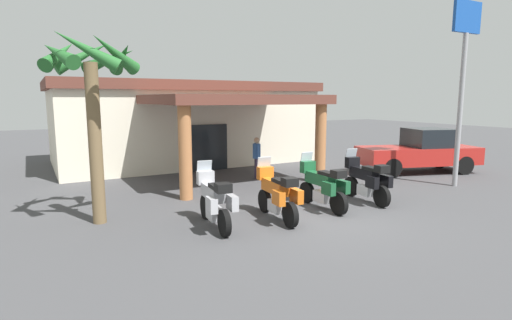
{
  "coord_description": "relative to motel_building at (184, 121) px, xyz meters",
  "views": [
    {
      "loc": [
        -6.66,
        -8.6,
        3.24
      ],
      "look_at": [
        -0.34,
        3.17,
        1.2
      ],
      "focal_mm": 28.11,
      "sensor_mm": 36.0,
      "label": 1
    }
  ],
  "objects": [
    {
      "name": "motorcycle_orange",
      "position": [
        -1.11,
        -11.16,
        -1.39
      ],
      "size": [
        0.73,
        2.21,
        1.61
      ],
      "rotation": [
        0.0,
        0.0,
        1.49
      ],
      "color": "black",
      "rests_on": "ground_plane"
    },
    {
      "name": "palm_tree_roadside",
      "position": [
        -5.38,
        -9.18,
        1.67
      ],
      "size": [
        2.44,
        2.46,
        4.91
      ],
      "color": "brown",
      "rests_on": "ground_plane"
    },
    {
      "name": "motorcycle_black",
      "position": [
        2.39,
        -10.85,
        -1.39
      ],
      "size": [
        0.75,
        2.21,
        1.61
      ],
      "rotation": [
        0.0,
        0.0,
        1.47
      ],
      "color": "black",
      "rests_on": "ground_plane"
    },
    {
      "name": "roadside_sign",
      "position": [
        6.98,
        -10.69,
        2.38
      ],
      "size": [
        1.4,
        0.18,
        6.67
      ],
      "color": "#99999E",
      "rests_on": "ground_plane"
    },
    {
      "name": "motel_building",
      "position": [
        0.0,
        0.0,
        0.0
      ],
      "size": [
        12.97,
        12.17,
        4.07
      ],
      "rotation": [
        0.0,
        0.0,
        0.02
      ],
      "color": "silver",
      "rests_on": "ground_plane"
    },
    {
      "name": "pickup_truck_red",
      "position": [
        8.14,
        -8.11,
        -1.15
      ],
      "size": [
        5.53,
        3.34,
        1.95
      ],
      "rotation": [
        0.0,
        0.0,
        -0.3
      ],
      "color": "black",
      "rests_on": "ground_plane"
    },
    {
      "name": "motorcycle_silver",
      "position": [
        -2.86,
        -10.98,
        -1.39
      ],
      "size": [
        0.73,
        2.21,
        1.61
      ],
      "rotation": [
        0.0,
        0.0,
        1.49
      ],
      "color": "black",
      "rests_on": "ground_plane"
    },
    {
      "name": "motorcycle_green",
      "position": [
        0.64,
        -10.88,
        -1.39
      ],
      "size": [
        0.7,
        2.21,
        1.61
      ],
      "rotation": [
        0.0,
        0.0,
        1.56
      ],
      "color": "black",
      "rests_on": "ground_plane"
    },
    {
      "name": "ground_plane",
      "position": [
        0.07,
        -11.56,
        -2.09
      ],
      "size": [
        80.0,
        80.0,
        0.0
      ],
      "primitive_type": "plane",
      "color": "#424244"
    },
    {
      "name": "pedestrian",
      "position": [
        1.08,
        -5.92,
        -1.11
      ],
      "size": [
        0.32,
        0.52,
        1.69
      ],
      "rotation": [
        0.0,
        0.0,
        2.92
      ],
      "color": "#3F334C",
      "rests_on": "ground_plane"
    }
  ]
}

